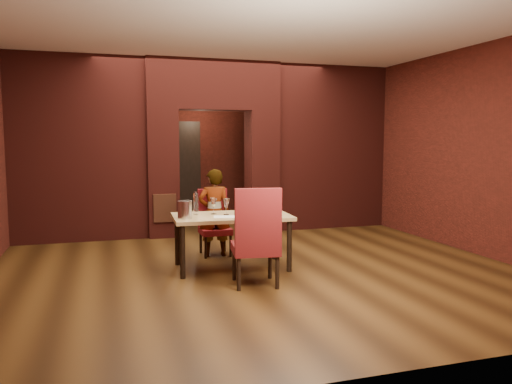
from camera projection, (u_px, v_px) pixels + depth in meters
floor at (242, 256)px, 7.55m from camera, size 8.00×8.00×0.00m
ceiling at (242, 40)px, 7.22m from camera, size 7.00×8.00×0.04m
wall_back at (194, 147)px, 11.19m from camera, size 7.00×0.04×3.20m
wall_front at (390, 162)px, 3.58m from camera, size 7.00×0.04×3.20m
wall_right at (442, 149)px, 8.41m from camera, size 0.04×8.00×3.20m
pillar_left at (162, 173)px, 9.06m from camera, size 0.55×0.55×2.30m
pillar_right at (262, 171)px, 9.61m from camera, size 0.55×0.55×2.30m
lintel at (213, 86)px, 9.17m from camera, size 2.45×0.55×0.90m
wing_wall_left at (79, 149)px, 8.60m from camera, size 2.28×0.35×3.20m
wing_wall_right at (329, 148)px, 9.98m from camera, size 2.28×0.35×3.20m
vent_panel at (165, 208)px, 8.84m from camera, size 0.40×0.03×0.50m
rear_door at (177, 172)px, 11.07m from camera, size 0.90×0.08×2.10m
rear_door_frame at (178, 172)px, 11.03m from camera, size 1.02×0.04×2.22m
dining_table at (232, 242)px, 6.83m from camera, size 1.62×0.97×0.74m
chair_far at (215, 223)px, 7.60m from camera, size 0.46×0.46×1.00m
chair_near at (255, 236)px, 6.03m from camera, size 0.62×0.62×1.20m
person_seated at (214, 213)px, 7.52m from camera, size 0.50×0.35×1.32m
wine_glass_a at (213, 206)px, 6.85m from camera, size 0.09×0.09×0.22m
wine_glass_b at (226, 207)px, 6.79m from camera, size 0.09×0.09×0.22m
wine_glass_c at (254, 207)px, 6.82m from camera, size 0.09×0.09×0.21m
tasting_sheet at (225, 217)px, 6.62m from camera, size 0.35×0.29×0.00m
wine_bucket at (185, 210)px, 6.48m from camera, size 0.19×0.19×0.23m
water_bottle at (196, 203)px, 6.82m from camera, size 0.07×0.07×0.31m
potted_plant at (264, 235)px, 8.09m from camera, size 0.40×0.35×0.43m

